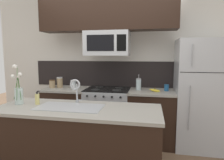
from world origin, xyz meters
The scene contains 19 objects.
rear_partition centered at (0.30, 1.28, 1.30)m, with size 5.20×0.10×2.60m, color silver.
splash_band centered at (0.00, 1.22, 1.15)m, with size 3.02×0.01×0.48m, color black.
back_counter_left centered at (-0.76, 0.90, 0.46)m, with size 0.79×0.65×0.91m.
back_counter_right centered at (0.76, 0.90, 0.46)m, with size 0.78×0.65×0.91m.
stove_range centered at (0.00, 0.90, 0.46)m, with size 0.76×0.64×0.93m.
microwave centered at (0.00, 0.88, 1.70)m, with size 0.74×0.40×0.40m.
upper_cabinet_band centered at (0.00, 0.85, 2.20)m, with size 2.27×0.34×0.60m, color black.
refrigerator centered at (1.55, 0.92, 0.88)m, with size 0.83×0.74×1.75m.
storage_jar_tall centered at (-1.04, 0.88, 0.98)m, with size 0.11×0.11×0.15m.
storage_jar_medium centered at (-0.91, 0.93, 1.01)m, with size 0.11×0.11×0.19m.
storage_jar_short centered at (-0.64, 0.92, 0.98)m, with size 0.10×0.10×0.15m.
banana_bunch centered at (0.80, 0.84, 0.93)m, with size 0.19×0.13×0.08m.
french_press centered at (0.53, 0.96, 1.01)m, with size 0.09×0.09×0.27m.
coffee_tin centered at (1.00, 0.95, 0.97)m, with size 0.08×0.08×0.11m, color #1E5184.
island_counter centered at (-0.09, -0.35, 0.46)m, with size 1.91×0.74×0.91m.
kitchen_sink centered at (-0.18, -0.35, 0.84)m, with size 0.76×0.39×0.16m.
sink_faucet centered at (-0.18, -0.16, 1.11)m, with size 0.14×0.14×0.31m.
dish_soap_bottle centered at (-0.62, -0.29, 0.98)m, with size 0.06×0.05×0.16m.
flower_vase centered at (-0.85, -0.33, 1.05)m, with size 0.15×0.15×0.49m.
Camera 1 is at (0.73, -2.46, 1.51)m, focal length 32.00 mm.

